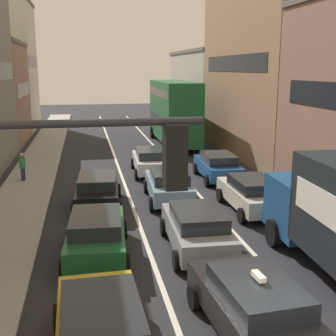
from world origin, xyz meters
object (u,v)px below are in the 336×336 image
hatchback_centre_lane_third (169,184)px  pedestrian_mid_sidewalk (23,166)px  bus_mid_queue_primary (174,110)px  sedan_left_lane_third (98,190)px  coupe_centre_lane_fourth (150,160)px  sedan_right_lane_behind_truck (252,193)px  sedan_left_lane_front (102,331)px  sedan_centre_lane_second (197,228)px  wagon_left_lane_second (96,234)px  traffic_light_pole (26,251)px  taxi_centre_lane_front (254,306)px  wagon_right_lane_far (218,166)px

hatchback_centre_lane_third → pedestrian_mid_sidewalk: (-7.08, 4.70, 0.15)m
hatchback_centre_lane_third → bus_mid_queue_primary: (3.32, 15.14, 2.03)m
sedan_left_lane_third → coupe_centre_lane_fourth: 6.73m
sedan_right_lane_behind_truck → pedestrian_mid_sidewalk: 12.37m
sedan_right_lane_behind_truck → sedan_left_lane_front: bearing=143.5°
sedan_left_lane_front → sedan_right_lane_behind_truck: same height
sedan_left_lane_front → sedan_right_lane_behind_truck: 11.26m
sedan_centre_lane_second → wagon_left_lane_second: size_ratio=0.99×
sedan_left_lane_front → pedestrian_mid_sidewalk: size_ratio=2.62×
wagon_left_lane_second → traffic_light_pole: bearing=176.7°
taxi_centre_lane_front → wagon_left_lane_second: size_ratio=1.00×
wagon_right_lane_far → coupe_centre_lane_fourth: bearing=60.8°
traffic_light_pole → hatchback_centre_lane_third: 14.88m
sedan_left_lane_front → coupe_centre_lane_fourth: (3.52, 16.67, 0.00)m
wagon_left_lane_second → sedan_right_lane_behind_truck: size_ratio=1.02×
sedan_right_lane_behind_truck → bus_mid_queue_primary: bearing=0.2°
sedan_centre_lane_second → coupe_centre_lane_fourth: 11.29m
sedan_left_lane_third → sedan_right_lane_behind_truck: 6.74m
taxi_centre_lane_front → sedan_right_lane_behind_truck: taxi_centre_lane_front is taller
taxi_centre_lane_front → wagon_left_lane_second: taxi_centre_lane_front is taller
sedan_left_lane_third → wagon_right_lane_far: bearing=-56.8°
sedan_left_lane_third → sedan_right_lane_behind_truck: size_ratio=1.02×
hatchback_centre_lane_third → wagon_right_lane_far: bearing=-41.9°
sedan_right_lane_behind_truck → pedestrian_mid_sidewalk: bearing=57.0°
wagon_left_lane_second → pedestrian_mid_sidewalk: (-3.60, 10.33, 0.15)m
pedestrian_mid_sidewalk → traffic_light_pole: bearing=111.6°
sedan_left_lane_third → bus_mid_queue_primary: size_ratio=0.42×
bus_mid_queue_primary → pedestrian_mid_sidewalk: bus_mid_queue_primary is taller
sedan_left_lane_front → wagon_right_lane_far: same height
sedan_centre_lane_second → wagon_right_lane_far: same height
sedan_right_lane_behind_truck → wagon_right_lane_far: bearing=-1.6°
hatchback_centre_lane_third → sedan_left_lane_third: same height
wagon_left_lane_second → pedestrian_mid_sidewalk: size_ratio=2.65×
traffic_light_pole → coupe_centre_lane_fourth: 20.15m
wagon_right_lane_far → sedan_centre_lane_second: bearing=161.1°
bus_mid_queue_primary → sedan_centre_lane_second: bearing=172.1°
sedan_left_lane_third → wagon_right_lane_far: same height
sedan_left_lane_front → wagon_left_lane_second: same height
coupe_centre_lane_fourth → pedestrian_mid_sidewalk: size_ratio=2.63×
hatchback_centre_lane_third → bus_mid_queue_primary: size_ratio=0.42×
bus_mid_queue_primary → wagon_right_lane_far: bearing=-178.0°
wagon_left_lane_second → sedan_left_lane_third: size_ratio=1.00×
hatchback_centre_lane_third → sedan_left_lane_third: (-3.27, -0.34, 0.00)m
bus_mid_queue_primary → sedan_right_lane_behind_truck: bearing=-178.8°
wagon_right_lane_far → pedestrian_mid_sidewalk: pedestrian_mid_sidewalk is taller
sedan_centre_lane_second → pedestrian_mid_sidewalk: (-6.95, 10.44, 0.15)m
taxi_centre_lane_front → sedan_right_lane_behind_truck: size_ratio=1.02×
bus_mid_queue_primary → hatchback_centre_lane_third: bearing=169.1°
wagon_left_lane_second → sedan_left_lane_third: 5.29m
traffic_light_pole → sedan_right_lane_behind_truck: 14.38m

